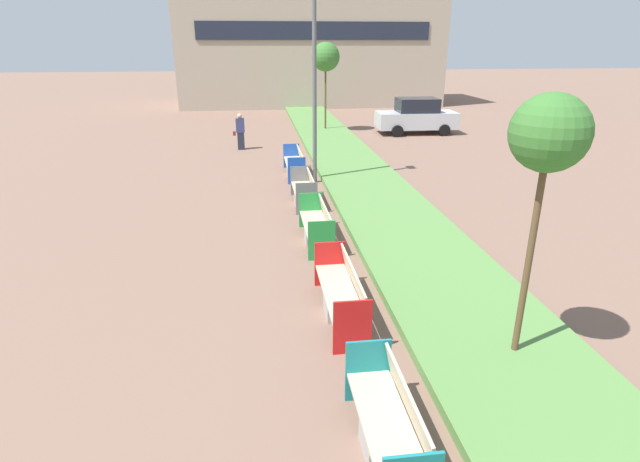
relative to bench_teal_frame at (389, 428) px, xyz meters
name	(u,v)px	position (x,y,z in m)	size (l,w,h in m)	color
planter_grass_strip	(419,251)	(2.26, 5.73, -0.28)	(2.80, 120.00, 0.18)	#568442
building_backdrop	(309,38)	(3.06, 35.97, 4.48)	(19.44, 7.19, 9.70)	tan
bench_teal_frame	(389,428)	(0.00, 0.00, 0.00)	(0.65, 2.01, 0.94)	#9E9B96
bench_red_frame	(342,296)	(0.01, 3.29, 0.01)	(0.65, 2.45, 0.94)	#9E9B96
bench_green_frame	(317,228)	(0.00, 6.84, 0.01)	(0.65, 2.24, 0.94)	#9E9B96
bench_grey_frame	(304,192)	(0.00, 9.94, 0.00)	(0.65, 2.01, 0.94)	#9E9B96
bench_blue_frame	(295,165)	(0.01, 13.47, 0.01)	(0.65, 2.48, 0.94)	#9E9B96
street_lamp_post	(314,61)	(0.61, 12.40, 3.68)	(0.24, 0.44, 7.34)	#56595B
sapling_tree_near	(549,137)	(2.45, 1.60, 3.12)	(1.06, 1.06, 4.07)	brown
sapling_tree_far	(326,57)	(2.45, 22.77, 3.51)	(1.48, 1.48, 4.64)	brown
pedestrian_walking	(240,131)	(-2.06, 18.49, 0.46)	(0.53, 0.24, 1.63)	#232633
parked_car_distant	(416,116)	(7.18, 21.56, 0.55)	(4.26, 2.00, 1.86)	#B7BABF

